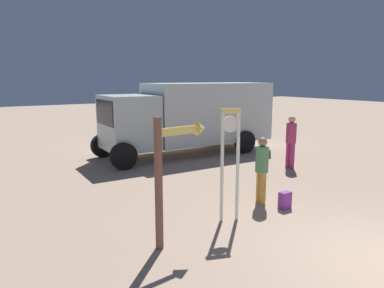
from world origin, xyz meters
TOP-DOWN VIEW (x-y plane):
  - standing_clock at (-1.13, 2.94)m, footprint 0.43×0.21m
  - arrow_sign at (-2.59, 2.66)m, footprint 1.14×0.31m
  - person_near_clock at (0.19, 3.36)m, footprint 0.31×0.31m
  - backpack at (0.41, 2.80)m, footprint 0.28×0.21m
  - person_distant at (3.45, 5.39)m, footprint 0.34×0.34m
  - box_truck_near at (2.02, 9.24)m, footprint 7.13×2.58m

SIDE VIEW (x-z plane):
  - backpack at x=0.41m, z-range 0.00..0.39m
  - person_near_clock at x=0.19m, z-range 0.09..1.71m
  - person_distant at x=3.45m, z-range 0.10..1.87m
  - standing_clock at x=-1.13m, z-range 0.22..2.61m
  - box_truck_near at x=2.02m, z-range 0.15..2.95m
  - arrow_sign at x=-2.59m, z-range 0.42..2.77m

